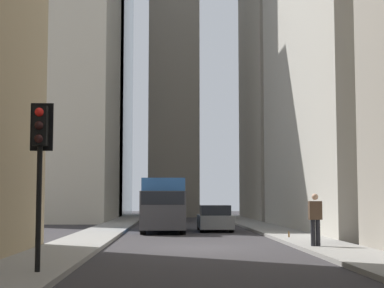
{
  "coord_description": "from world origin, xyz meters",
  "views": [
    {
      "loc": [
        -22.6,
        1.06,
        1.76
      ],
      "look_at": [
        12.88,
        -0.2,
        4.89
      ],
      "focal_mm": 58.35,
      "sensor_mm": 36.0,
      "label": 1
    }
  ],
  "objects_px": {
    "traffic_light_foreground": "(40,146)",
    "delivery_truck": "(163,204)",
    "pedestrian": "(315,217)",
    "hatchback_grey": "(215,219)",
    "discarded_bottle": "(289,235)"
  },
  "relations": [
    {
      "from": "hatchback_grey",
      "to": "traffic_light_foreground",
      "type": "relative_size",
      "value": 1.13
    },
    {
      "from": "pedestrian",
      "to": "delivery_truck",
      "type": "bearing_deg",
      "value": 24.28
    },
    {
      "from": "traffic_light_foreground",
      "to": "hatchback_grey",
      "type": "bearing_deg",
      "value": -15.06
    },
    {
      "from": "traffic_light_foreground",
      "to": "discarded_bottle",
      "type": "relative_size",
      "value": 14.12
    },
    {
      "from": "delivery_truck",
      "to": "pedestrian",
      "type": "height_order",
      "value": "delivery_truck"
    },
    {
      "from": "traffic_light_foreground",
      "to": "discarded_bottle",
      "type": "bearing_deg",
      "value": -32.99
    },
    {
      "from": "discarded_bottle",
      "to": "traffic_light_foreground",
      "type": "bearing_deg",
      "value": 147.01
    },
    {
      "from": "traffic_light_foreground",
      "to": "pedestrian",
      "type": "height_order",
      "value": "traffic_light_foreground"
    },
    {
      "from": "delivery_truck",
      "to": "pedestrian",
      "type": "distance_m",
      "value": 13.04
    },
    {
      "from": "delivery_truck",
      "to": "traffic_light_foreground",
      "type": "relative_size",
      "value": 1.69
    },
    {
      "from": "delivery_truck",
      "to": "pedestrian",
      "type": "relative_size",
      "value": 3.59
    },
    {
      "from": "pedestrian",
      "to": "discarded_bottle",
      "type": "distance_m",
      "value": 5.06
    },
    {
      "from": "hatchback_grey",
      "to": "pedestrian",
      "type": "xyz_separation_m",
      "value": [
        -12.76,
        -2.56,
        0.46
      ]
    },
    {
      "from": "hatchback_grey",
      "to": "traffic_light_foreground",
      "type": "height_order",
      "value": "traffic_light_foreground"
    },
    {
      "from": "traffic_light_foreground",
      "to": "delivery_truck",
      "type": "bearing_deg",
      "value": -7.72
    }
  ]
}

